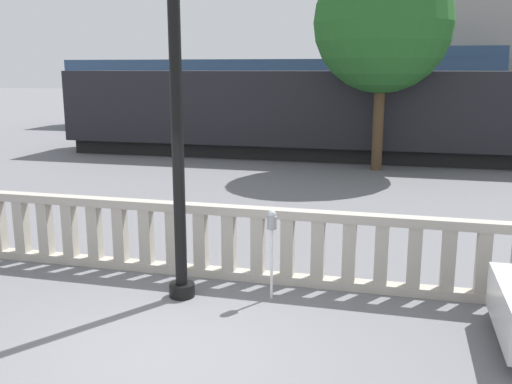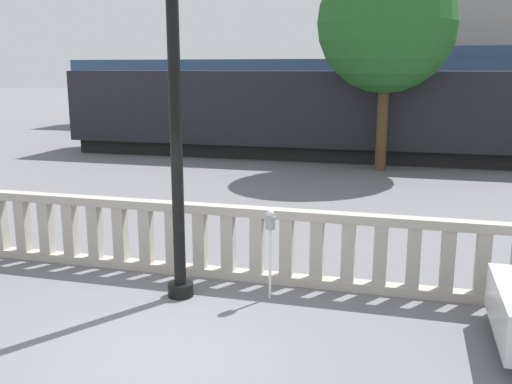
{
  "view_description": "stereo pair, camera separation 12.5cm",
  "coord_description": "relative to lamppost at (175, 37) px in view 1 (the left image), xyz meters",
  "views": [
    {
      "loc": [
        2.61,
        -5.81,
        3.36
      ],
      "look_at": [
        0.2,
        3.63,
        1.24
      ],
      "focal_mm": 40.0,
      "sensor_mm": 36.0,
      "label": 1
    },
    {
      "loc": [
        2.73,
        -5.78,
        3.36
      ],
      "look_at": [
        0.2,
        3.63,
        1.24
      ],
      "focal_mm": 40.0,
      "sensor_mm": 36.0,
      "label": 2
    }
  ],
  "objects": [
    {
      "name": "lamppost",
      "position": [
        0.0,
        0.0,
        0.0
      ],
      "size": [
        0.44,
        0.44,
        6.6
      ],
      "color": "black",
      "rests_on": "ground"
    },
    {
      "name": "train_near",
      "position": [
        1.79,
        14.12,
        -2.05
      ],
      "size": [
        22.89,
        3.17,
        3.86
      ],
      "color": "black",
      "rests_on": "ground"
    },
    {
      "name": "ground_plane",
      "position": [
        0.46,
        -1.72,
        -3.77
      ],
      "size": [
        160.0,
        160.0,
        0.0
      ],
      "primitive_type": "plane",
      "color": "slate"
    },
    {
      "name": "tree_left",
      "position": [
        2.32,
        11.85,
        0.98
      ],
      "size": [
        4.45,
        4.45,
        6.99
      ],
      "color": "#4C3823",
      "rests_on": "ground"
    },
    {
      "name": "balustrade",
      "position": [
        0.46,
        0.92,
        -3.17
      ],
      "size": [
        12.38,
        0.24,
        1.21
      ],
      "color": "#ADA599",
      "rests_on": "ground"
    },
    {
      "name": "parking_meter",
      "position": [
        1.32,
        0.27,
        -2.71
      ],
      "size": [
        0.15,
        0.15,
        1.36
      ],
      "color": "silver",
      "rests_on": "ground"
    },
    {
      "name": "train_far",
      "position": [
        -3.83,
        23.55,
        -1.77
      ],
      "size": [
        23.7,
        2.79,
        4.42
      ],
      "color": "black",
      "rests_on": "ground"
    }
  ]
}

